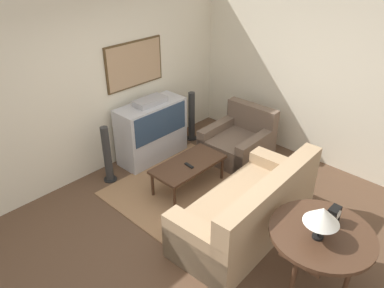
{
  "coord_description": "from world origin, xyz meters",
  "views": [
    {
      "loc": [
        -2.66,
        -2.43,
        3.33
      ],
      "look_at": [
        0.61,
        0.68,
        0.75
      ],
      "focal_mm": 35.0,
      "sensor_mm": 36.0,
      "label": 1
    }
  ],
  "objects_px": {
    "speaker_tower_right": "(192,118)",
    "speaker_tower_left": "(107,156)",
    "coffee_table": "(188,166)",
    "mantel_clock": "(334,215)",
    "tv": "(152,130)",
    "couch": "(249,211)",
    "console_table": "(322,237)",
    "table_lamp": "(322,216)",
    "armchair": "(239,142)"
  },
  "relations": [
    {
      "from": "speaker_tower_right",
      "to": "mantel_clock",
      "type": "bearing_deg",
      "value": -111.56
    },
    {
      "from": "armchair",
      "to": "mantel_clock",
      "type": "bearing_deg",
      "value": -33.47
    },
    {
      "from": "tv",
      "to": "speaker_tower_right",
      "type": "bearing_deg",
      "value": -2.11
    },
    {
      "from": "armchair",
      "to": "mantel_clock",
      "type": "height_order",
      "value": "mantel_clock"
    },
    {
      "from": "speaker_tower_right",
      "to": "speaker_tower_left",
      "type": "bearing_deg",
      "value": 180.0
    },
    {
      "from": "table_lamp",
      "to": "speaker_tower_left",
      "type": "distance_m",
      "value": 3.25
    },
    {
      "from": "console_table",
      "to": "speaker_tower_left",
      "type": "distance_m",
      "value": 3.22
    },
    {
      "from": "armchair",
      "to": "console_table",
      "type": "bearing_deg",
      "value": -37.22
    },
    {
      "from": "coffee_table",
      "to": "tv",
      "type": "bearing_deg",
      "value": 78.52
    },
    {
      "from": "couch",
      "to": "mantel_clock",
      "type": "distance_m",
      "value": 1.11
    },
    {
      "from": "couch",
      "to": "speaker_tower_left",
      "type": "distance_m",
      "value": 2.26
    },
    {
      "from": "table_lamp",
      "to": "speaker_tower_left",
      "type": "relative_size",
      "value": 0.4
    },
    {
      "from": "armchair",
      "to": "speaker_tower_left",
      "type": "bearing_deg",
      "value": -119.22
    },
    {
      "from": "armchair",
      "to": "speaker_tower_left",
      "type": "relative_size",
      "value": 1.12
    },
    {
      "from": "table_lamp",
      "to": "tv",
      "type": "bearing_deg",
      "value": 78.31
    },
    {
      "from": "coffee_table",
      "to": "table_lamp",
      "type": "distance_m",
      "value": 2.32
    },
    {
      "from": "console_table",
      "to": "speaker_tower_right",
      "type": "relative_size",
      "value": 1.16
    },
    {
      "from": "tv",
      "to": "table_lamp",
      "type": "height_order",
      "value": "table_lamp"
    },
    {
      "from": "speaker_tower_left",
      "to": "table_lamp",
      "type": "bearing_deg",
      "value": -85.7
    },
    {
      "from": "table_lamp",
      "to": "couch",
      "type": "bearing_deg",
      "value": 73.83
    },
    {
      "from": "tv",
      "to": "speaker_tower_right",
      "type": "relative_size",
      "value": 1.28
    },
    {
      "from": "coffee_table",
      "to": "table_lamp",
      "type": "relative_size",
      "value": 3.03
    },
    {
      "from": "mantel_clock",
      "to": "speaker_tower_right",
      "type": "relative_size",
      "value": 0.2
    },
    {
      "from": "tv",
      "to": "mantel_clock",
      "type": "relative_size",
      "value": 6.43
    },
    {
      "from": "coffee_table",
      "to": "mantel_clock",
      "type": "distance_m",
      "value": 2.24
    },
    {
      "from": "coffee_table",
      "to": "mantel_clock",
      "type": "bearing_deg",
      "value": -93.77
    },
    {
      "from": "armchair",
      "to": "table_lamp",
      "type": "height_order",
      "value": "table_lamp"
    },
    {
      "from": "armchair",
      "to": "coffee_table",
      "type": "height_order",
      "value": "armchair"
    },
    {
      "from": "armchair",
      "to": "console_table",
      "type": "xyz_separation_m",
      "value": [
        -1.56,
        -2.2,
        0.41
      ]
    },
    {
      "from": "coffee_table",
      "to": "console_table",
      "type": "bearing_deg",
      "value": -99.17
    },
    {
      "from": "couch",
      "to": "console_table",
      "type": "height_order",
      "value": "couch"
    },
    {
      "from": "couch",
      "to": "speaker_tower_right",
      "type": "distance_m",
      "value": 2.55
    },
    {
      "from": "console_table",
      "to": "mantel_clock",
      "type": "distance_m",
      "value": 0.26
    },
    {
      "from": "mantel_clock",
      "to": "speaker_tower_left",
      "type": "relative_size",
      "value": 0.2
    },
    {
      "from": "couch",
      "to": "speaker_tower_left",
      "type": "bearing_deg",
      "value": -79.16
    },
    {
      "from": "coffee_table",
      "to": "speaker_tower_left",
      "type": "xyz_separation_m",
      "value": [
        -0.7,
        1.0,
        0.05
      ]
    },
    {
      "from": "table_lamp",
      "to": "speaker_tower_right",
      "type": "relative_size",
      "value": 0.4
    },
    {
      "from": "table_lamp",
      "to": "mantel_clock",
      "type": "distance_m",
      "value": 0.36
    },
    {
      "from": "console_table",
      "to": "mantel_clock",
      "type": "height_order",
      "value": "mantel_clock"
    },
    {
      "from": "speaker_tower_right",
      "to": "console_table",
      "type": "bearing_deg",
      "value": -114.72
    },
    {
      "from": "couch",
      "to": "speaker_tower_left",
      "type": "height_order",
      "value": "couch"
    },
    {
      "from": "couch",
      "to": "console_table",
      "type": "bearing_deg",
      "value": 76.9
    },
    {
      "from": "armchair",
      "to": "speaker_tower_right",
      "type": "height_order",
      "value": "speaker_tower_right"
    },
    {
      "from": "console_table",
      "to": "coffee_table",
      "type": "bearing_deg",
      "value": 80.83
    },
    {
      "from": "tv",
      "to": "speaker_tower_right",
      "type": "distance_m",
      "value": 0.91
    },
    {
      "from": "armchair",
      "to": "speaker_tower_left",
      "type": "xyz_separation_m",
      "value": [
        -1.91,
        0.99,
        0.16
      ]
    },
    {
      "from": "console_table",
      "to": "speaker_tower_right",
      "type": "distance_m",
      "value": 3.52
    },
    {
      "from": "armchair",
      "to": "mantel_clock",
      "type": "distance_m",
      "value": 2.64
    },
    {
      "from": "couch",
      "to": "table_lamp",
      "type": "xyz_separation_m",
      "value": [
        -0.29,
        -0.99,
        0.68
      ]
    },
    {
      "from": "speaker_tower_left",
      "to": "couch",
      "type": "bearing_deg",
      "value": -76.55
    }
  ]
}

